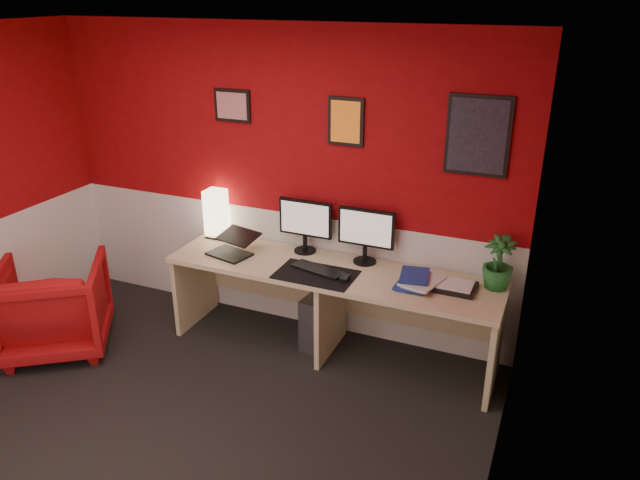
{
  "coord_description": "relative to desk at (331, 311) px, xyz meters",
  "views": [
    {
      "loc": [
        2.16,
        -2.47,
        2.73
      ],
      "look_at": [
        0.6,
        1.21,
        1.05
      ],
      "focal_mm": 33.94,
      "sensor_mm": 36.0,
      "label": 1
    }
  ],
  "objects": [
    {
      "name": "ground",
      "position": [
        -0.61,
        -1.41,
        -0.36
      ],
      "size": [
        4.0,
        3.5,
        0.01
      ],
      "primitive_type": "cube",
      "color": "black",
      "rests_on": "ground"
    },
    {
      "name": "ceiling",
      "position": [
        -0.61,
        -1.41,
        2.13
      ],
      "size": [
        4.0,
        3.5,
        0.01
      ],
      "primitive_type": "cube",
      "color": "white",
      "rests_on": "ground"
    },
    {
      "name": "monitor_right",
      "position": [
        0.19,
        0.22,
        0.66
      ],
      "size": [
        0.45,
        0.06,
        0.58
      ],
      "primitive_type": "cube",
      "color": "black",
      "rests_on": "desk"
    },
    {
      "name": "wainscot_right",
      "position": [
        1.39,
        -1.41,
        0.14
      ],
      "size": [
        0.01,
        3.5,
        1.0
      ],
      "primitive_type": "cube",
      "color": "silver",
      "rests_on": "ground"
    },
    {
      "name": "art_right",
      "position": [
        0.95,
        0.33,
        1.42
      ],
      "size": [
        0.44,
        0.02,
        0.56
      ],
      "primitive_type": "cube",
      "color": "black",
      "rests_on": "wall_back"
    },
    {
      "name": "shoji_lamp",
      "position": [
        -1.15,
        0.23,
        0.56
      ],
      "size": [
        0.16,
        0.16,
        0.4
      ],
      "primitive_type": "cube",
      "color": "#FFE5B2",
      "rests_on": "desk"
    },
    {
      "name": "wall_back",
      "position": [
        -0.61,
        0.34,
        0.89
      ],
      "size": [
        4.0,
        0.01,
        2.5
      ],
      "primitive_type": "cube",
      "color": "maroon",
      "rests_on": "ground"
    },
    {
      "name": "pc_tower",
      "position": [
        -0.11,
        0.1,
        -0.14
      ],
      "size": [
        0.25,
        0.47,
        0.45
      ],
      "primitive_type": "cube",
      "rotation": [
        0.0,
        0.0,
        -0.12
      ],
      "color": "#99999E",
      "rests_on": "ground"
    },
    {
      "name": "desk",
      "position": [
        0.0,
        0.0,
        0.0
      ],
      "size": [
        2.6,
        0.65,
        0.73
      ],
      "primitive_type": "cube",
      "color": "#D2BC86",
      "rests_on": "ground"
    },
    {
      "name": "book_bottom",
      "position": [
        0.53,
        -0.01,
        0.38
      ],
      "size": [
        0.23,
        0.31,
        0.03
      ],
      "primitive_type": "imported",
      "rotation": [
        0.0,
        0.0,
        -0.03
      ],
      "color": "navy",
      "rests_on": "desk"
    },
    {
      "name": "wall_right",
      "position": [
        1.39,
        -1.41,
        0.89
      ],
      "size": [
        0.01,
        3.5,
        2.5
      ],
      "primitive_type": "cube",
      "color": "maroon",
      "rests_on": "ground"
    },
    {
      "name": "art_center",
      "position": [
        -0.02,
        0.33,
        1.44
      ],
      "size": [
        0.28,
        0.02,
        0.36
      ],
      "primitive_type": "cube",
      "color": "orange",
      "rests_on": "wall_back"
    },
    {
      "name": "zen_tray",
      "position": [
        0.91,
        0.05,
        0.38
      ],
      "size": [
        0.35,
        0.25,
        0.03
      ],
      "primitive_type": "cube",
      "rotation": [
        0.0,
        0.0,
        -0.01
      ],
      "color": "black",
      "rests_on": "desk"
    },
    {
      "name": "monitor_left",
      "position": [
        -0.33,
        0.23,
        0.66
      ],
      "size": [
        0.45,
        0.06,
        0.58
      ],
      "primitive_type": "cube",
      "color": "black",
      "rests_on": "desk"
    },
    {
      "name": "armchair",
      "position": [
        -2.07,
        -0.8,
        0.0
      ],
      "size": [
        1.11,
        1.11,
        0.74
      ],
      "primitive_type": "imported",
      "rotation": [
        0.0,
        0.0,
        3.75
      ],
      "color": "#B10E10",
      "rests_on": "ground"
    },
    {
      "name": "book_middle",
      "position": [
        0.6,
        0.02,
        0.41
      ],
      "size": [
        0.31,
        0.37,
        0.02
      ],
      "primitive_type": "imported",
      "rotation": [
        0.0,
        0.0,
        -0.26
      ],
      "color": "silver",
      "rests_on": "book_bottom"
    },
    {
      "name": "potted_plant",
      "position": [
        1.2,
        0.18,
        0.56
      ],
      "size": [
        0.27,
        0.27,
        0.4
      ],
      "primitive_type": "imported",
      "rotation": [
        0.0,
        0.0,
        -0.25
      ],
      "color": "#19591E",
      "rests_on": "desk"
    },
    {
      "name": "keyboard",
      "position": [
        -0.08,
        -0.07,
        0.38
      ],
      "size": [
        0.44,
        0.23,
        0.02
      ],
      "primitive_type": "cube",
      "rotation": [
        0.0,
        0.0,
        -0.23
      ],
      "color": "black",
      "rests_on": "desk_mat"
    },
    {
      "name": "mouse",
      "position": [
        0.16,
        -0.14,
        0.39
      ],
      "size": [
        0.07,
        0.11,
        0.03
      ],
      "primitive_type": "cube",
      "rotation": [
        0.0,
        0.0,
        0.11
      ],
      "color": "black",
      "rests_on": "desk_mat"
    },
    {
      "name": "wainscot_back",
      "position": [
        -0.61,
        0.34,
        0.14
      ],
      "size": [
        4.0,
        0.01,
        1.0
      ],
      "primitive_type": "cube",
      "color": "silver",
      "rests_on": "ground"
    },
    {
      "name": "laptop",
      "position": [
        -0.86,
        -0.07,
        0.47
      ],
      "size": [
        0.37,
        0.3,
        0.22
      ],
      "primitive_type": "cube",
      "rotation": [
        0.0,
        0.0,
        -0.23
      ],
      "color": "black",
      "rests_on": "desk"
    },
    {
      "name": "art_left",
      "position": [
        -0.99,
        0.33,
        1.49
      ],
      "size": [
        0.32,
        0.02,
        0.26
      ],
      "primitive_type": "cube",
      "color": "red",
      "rests_on": "wall_back"
    },
    {
      "name": "desk_mat",
      "position": [
        -0.07,
        -0.13,
        0.37
      ],
      "size": [
        0.6,
        0.38,
        0.01
      ],
      "primitive_type": "cube",
      "color": "black",
      "rests_on": "desk"
    },
    {
      "name": "book_top",
      "position": [
        0.54,
        -0.0,
        0.43
      ],
      "size": [
        0.25,
        0.3,
        0.03
      ],
      "primitive_type": "imported",
      "rotation": [
        0.0,
        0.0,
        0.17
      ],
      "color": "navy",
      "rests_on": "book_middle"
    }
  ]
}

